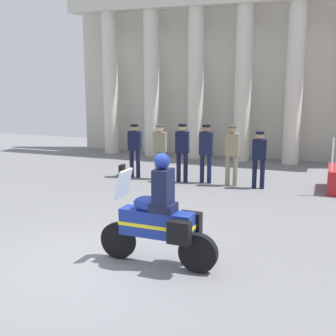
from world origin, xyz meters
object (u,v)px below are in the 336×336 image
(officer_in_row_2, at_px, (182,148))
(officer_in_row_5, at_px, (259,155))
(officer_in_row_1, at_px, (160,147))
(briefcase_on_ground, at_px, (122,170))
(officer_in_row_3, at_px, (206,149))
(motorcycle_with_rider, at_px, (161,220))
(officer_in_row_0, at_px, (135,146))
(officer_in_row_4, at_px, (232,151))

(officer_in_row_2, xyz_separation_m, officer_in_row_5, (2.27, -0.01, -0.08))
(officer_in_row_1, height_order, briefcase_on_ground, officer_in_row_1)
(officer_in_row_5, bearing_deg, officer_in_row_3, -8.14)
(motorcycle_with_rider, bearing_deg, officer_in_row_0, -59.57)
(officer_in_row_4, bearing_deg, officer_in_row_3, -8.50)
(officer_in_row_4, bearing_deg, officer_in_row_5, 172.22)
(officer_in_row_4, height_order, officer_in_row_5, officer_in_row_4)
(officer_in_row_3, bearing_deg, officer_in_row_4, 171.50)
(officer_in_row_2, distance_m, officer_in_row_4, 1.48)
(officer_in_row_4, distance_m, briefcase_on_ground, 3.65)
(officer_in_row_3, distance_m, officer_in_row_5, 1.57)
(officer_in_row_4, xyz_separation_m, motorcycle_with_rider, (0.09, -5.90, -0.24))
(officer_in_row_2, height_order, motorcycle_with_rider, motorcycle_with_rider)
(officer_in_row_5, bearing_deg, briefcase_on_ground, -5.87)
(officer_in_row_0, xyz_separation_m, officer_in_row_1, (0.83, 0.04, 0.00))
(officer_in_row_3, height_order, officer_in_row_4, officer_in_row_4)
(officer_in_row_4, bearing_deg, briefcase_on_ground, -5.45)
(officer_in_row_5, distance_m, motorcycle_with_rider, 5.89)
(officer_in_row_3, xyz_separation_m, officer_in_row_5, (1.57, -0.12, -0.07))
(officer_in_row_5, bearing_deg, officer_in_row_1, -6.61)
(officer_in_row_5, height_order, motorcycle_with_rider, motorcycle_with_rider)
(officer_in_row_1, bearing_deg, officer_in_row_3, 175.04)
(officer_in_row_0, xyz_separation_m, officer_in_row_2, (1.59, -0.10, 0.04))
(officer_in_row_1, relative_size, officer_in_row_5, 1.04)
(officer_in_row_0, bearing_deg, officer_in_row_1, 178.70)
(officer_in_row_3, bearing_deg, officer_in_row_0, -3.63)
(officer_in_row_0, distance_m, officer_in_row_1, 0.83)
(officer_in_row_1, distance_m, officer_in_row_4, 2.25)
(officer_in_row_2, relative_size, briefcase_on_ground, 4.83)
(officer_in_row_5, bearing_deg, officer_in_row_2, -3.99)
(officer_in_row_4, xyz_separation_m, briefcase_on_ground, (-3.54, 0.10, -0.85))
(briefcase_on_ground, bearing_deg, officer_in_row_3, -0.78)
(officer_in_row_0, bearing_deg, officer_in_row_4, 175.12)
(officer_in_row_2, xyz_separation_m, officer_in_row_3, (0.70, 0.11, -0.00))
(officer_in_row_1, bearing_deg, officer_in_row_0, -1.30)
(officer_in_row_0, bearing_deg, officer_in_row_5, 174.53)
(officer_in_row_5, xyz_separation_m, motorcycle_with_rider, (-0.69, -5.85, -0.16))
(officer_in_row_2, bearing_deg, officer_in_row_3, -174.71)
(officer_in_row_0, distance_m, officer_in_row_4, 3.07)
(officer_in_row_1, distance_m, officer_in_row_3, 1.46)
(officer_in_row_2, bearing_deg, motorcycle_with_rider, 101.24)
(officer_in_row_1, distance_m, briefcase_on_ground, 1.53)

